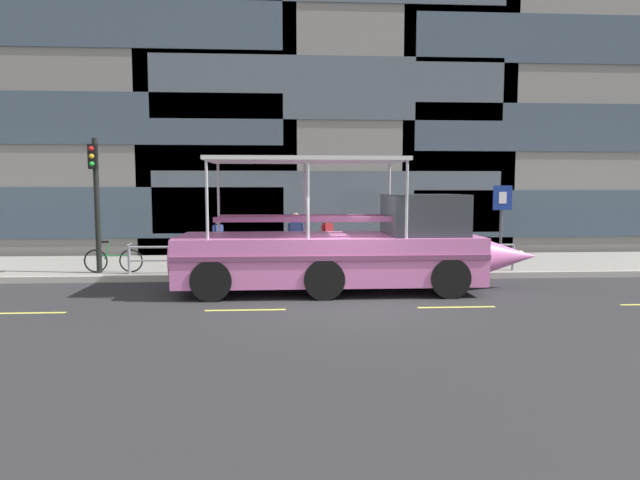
% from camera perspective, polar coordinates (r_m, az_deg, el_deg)
% --- Properties ---
extents(ground_plane, '(120.00, 120.00, 0.00)m').
position_cam_1_polar(ground_plane, '(13.35, 2.91, -6.34)').
color(ground_plane, '#2B2B2D').
extents(sidewalk, '(32.00, 4.80, 0.18)m').
position_cam_1_polar(sidewalk, '(18.82, 0.99, -2.61)').
color(sidewalk, gray).
rests_on(sidewalk, ground_plane).
extents(curb_edge, '(32.00, 0.18, 0.18)m').
position_cam_1_polar(curb_edge, '(16.37, 1.69, -3.82)').
color(curb_edge, '#B2ADA3').
rests_on(curb_edge, ground_plane).
extents(lane_centreline, '(25.80, 0.12, 0.01)m').
position_cam_1_polar(lane_centreline, '(12.53, 3.35, -7.10)').
color(lane_centreline, '#DBD64C').
rests_on(lane_centreline, ground_plane).
extents(curb_guardrail, '(11.72, 0.09, 0.83)m').
position_cam_1_polar(curb_guardrail, '(16.59, 0.55, -1.43)').
color(curb_guardrail, gray).
rests_on(curb_guardrail, sidewalk).
extents(traffic_light_pole, '(0.24, 0.46, 4.00)m').
position_cam_1_polar(traffic_light_pole, '(17.55, -22.22, 4.65)').
color(traffic_light_pole, black).
rests_on(traffic_light_pole, sidewalk).
extents(parking_sign, '(0.60, 0.12, 2.61)m').
position_cam_1_polar(parking_sign, '(18.17, 18.33, 2.74)').
color(parking_sign, '#4C4F54').
rests_on(parking_sign, sidewalk).
extents(leaned_bicycle, '(1.74, 0.46, 0.96)m').
position_cam_1_polar(leaned_bicycle, '(17.67, -20.63, -1.96)').
color(leaned_bicycle, black).
rests_on(leaned_bicycle, sidewalk).
extents(duck_tour_boat, '(9.72, 2.66, 3.49)m').
position_cam_1_polar(duck_tour_boat, '(14.55, 3.06, -0.94)').
color(duck_tour_boat, pink).
rests_on(duck_tour_boat, ground_plane).
extents(pedestrian_near_bow, '(0.26, 0.46, 1.66)m').
position_cam_1_polar(pedestrian_near_bow, '(18.35, 10.03, 0.54)').
color(pedestrian_near_bow, black).
rests_on(pedestrian_near_bow, sidewalk).
extents(pedestrian_mid_left, '(0.41, 0.32, 1.66)m').
position_cam_1_polar(pedestrian_mid_left, '(17.85, 0.77, 0.48)').
color(pedestrian_mid_left, '#1E2338').
rests_on(pedestrian_mid_left, sidewalk).
extents(pedestrian_mid_right, '(0.51, 0.24, 1.75)m').
position_cam_1_polar(pedestrian_mid_right, '(17.42, -2.52, 0.54)').
color(pedestrian_mid_right, '#47423D').
rests_on(pedestrian_mid_right, sidewalk).
extents(pedestrian_near_stern, '(0.32, 0.37, 1.60)m').
position_cam_1_polar(pedestrian_near_stern, '(17.97, -10.53, 0.31)').
color(pedestrian_near_stern, black).
rests_on(pedestrian_near_stern, sidewalk).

